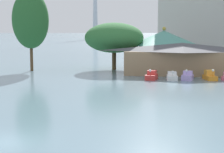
{
  "coord_description": "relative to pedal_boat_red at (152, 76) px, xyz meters",
  "views": [
    {
      "loc": [
        9.6,
        -20.62,
        6.99
      ],
      "look_at": [
        4.15,
        19.15,
        1.82
      ],
      "focal_mm": 57.48,
      "sensor_mm": 36.0,
      "label": 1
    }
  ],
  "objects": [
    {
      "name": "ground_plane",
      "position": [
        -8.31,
        -30.54,
        -0.53
      ],
      "size": [
        2000.0,
        2000.0,
        0.0
      ],
      "primitive_type": "plane",
      "color": "slate"
    },
    {
      "name": "pedal_boat_red",
      "position": [
        0.0,
        0.0,
        0.0
      ],
      "size": [
        1.83,
        2.82,
        1.61
      ],
      "rotation": [
        0.0,
        0.0,
        -1.74
      ],
      "color": "red",
      "rests_on": "ground"
    },
    {
      "name": "pedal_boat_white",
      "position": [
        2.89,
        0.09,
        -0.06
      ],
      "size": [
        1.56,
        2.44,
        1.44
      ],
      "rotation": [
        0.0,
        0.0,
        -1.53
      ],
      "color": "white",
      "rests_on": "ground"
    },
    {
      "name": "pedal_boat_lavender",
      "position": [
        5.07,
        0.21,
        -0.01
      ],
      "size": [
        1.93,
        2.55,
        1.61
      ],
      "rotation": [
        0.0,
        0.0,
        -1.81
      ],
      "color": "#B299D8",
      "rests_on": "ground"
    },
    {
      "name": "pedal_boat_orange",
      "position": [
        8.24,
        0.92,
        0.01
      ],
      "size": [
        1.9,
        3.0,
        1.65
      ],
      "rotation": [
        0.0,
        0.0,
        -1.36
      ],
      "color": "orange",
      "rests_on": "ground"
    },
    {
      "name": "boathouse",
      "position": [
        4.6,
        7.04,
        2.1
      ],
      "size": [
        19.39,
        7.82,
        5.05
      ],
      "color": "#9E7F5B",
      "rests_on": "ground"
    },
    {
      "name": "green_roof_pavilion",
      "position": [
        1.76,
        15.01,
        3.51
      ],
      "size": [
        12.56,
        12.56,
        7.67
      ],
      "color": "#993328",
      "rests_on": "ground"
    },
    {
      "name": "shoreline_tree_tall_left",
      "position": [
        -21.01,
        8.48,
        8.26
      ],
      "size": [
        6.24,
        6.24,
        13.75
      ],
      "color": "brown",
      "rests_on": "ground"
    },
    {
      "name": "shoreline_tree_mid",
      "position": [
        -7.07,
        12.57,
        5.16
      ],
      "size": [
        10.53,
        10.53,
        8.38
      ],
      "color": "brown",
      "rests_on": "ground"
    }
  ]
}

